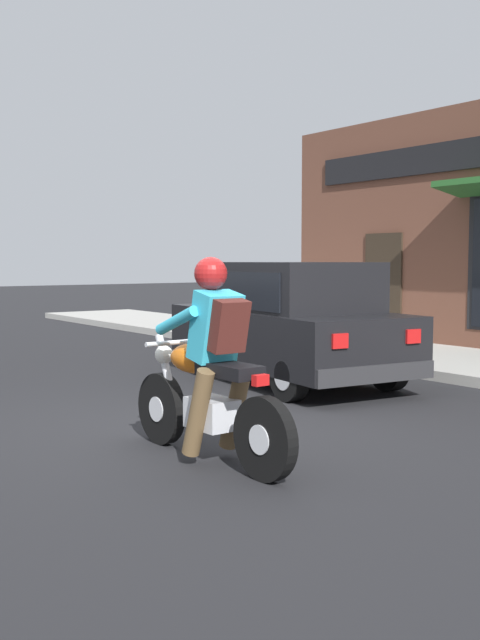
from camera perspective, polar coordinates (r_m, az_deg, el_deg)
ground_plane at (r=7.26m, az=-3.07°, el=-8.12°), size 80.00×80.00×0.00m
sidewalk_curb at (r=12.86m, az=9.44°, el=-2.30°), size 2.60×22.00×0.14m
motorcycle_with_rider at (r=5.91m, az=-2.31°, el=-4.35°), size 0.56×2.02×1.62m
car_hatchback at (r=9.75m, az=3.75°, el=-0.31°), size 2.09×3.95×1.57m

